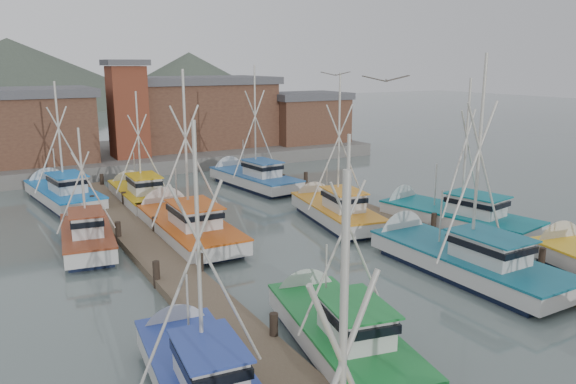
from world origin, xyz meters
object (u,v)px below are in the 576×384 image
lookout_tower (128,108)px  boat_4 (336,330)px  boat_12 (139,194)px  boat_8 (184,224)px

lookout_tower → boat_4: lookout_tower is taller
lookout_tower → boat_12: (-2.70, -12.88, -4.87)m
lookout_tower → boat_4: 36.57m
boat_4 → boat_12: size_ratio=1.00×
lookout_tower → boat_4: (-2.24, -36.17, -4.87)m
boat_4 → boat_8: bearing=101.5°
lookout_tower → boat_12: lookout_tower is taller
boat_8 → boat_12: boat_8 is taller
lookout_tower → boat_4: bearing=-93.5°
boat_4 → lookout_tower: bearing=97.1°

